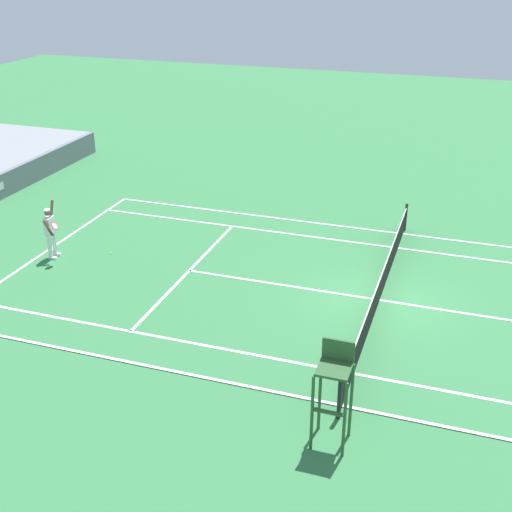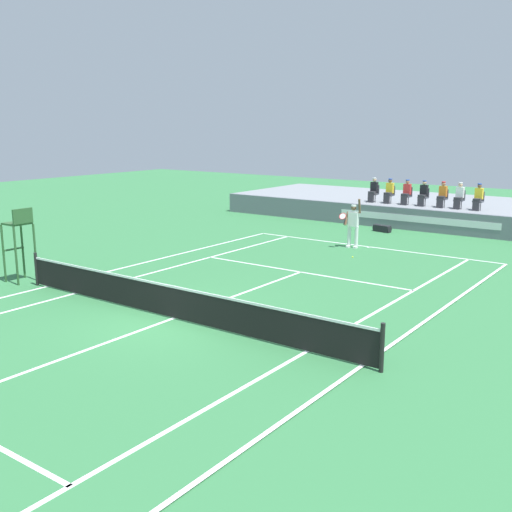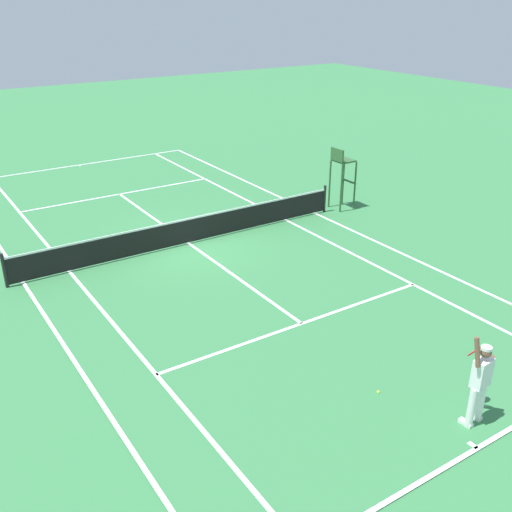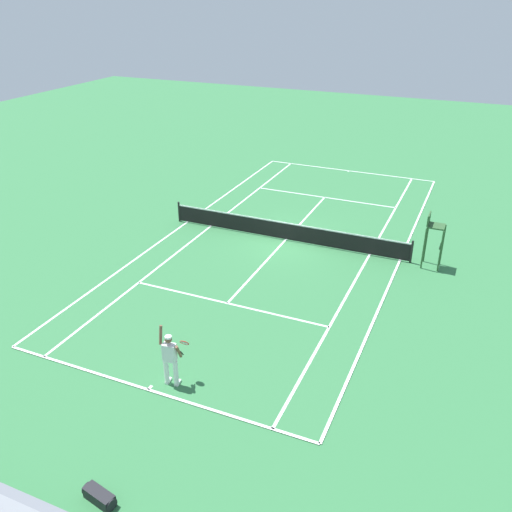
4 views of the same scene
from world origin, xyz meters
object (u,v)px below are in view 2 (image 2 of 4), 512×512
Objects in this scene: tennis_player at (353,225)px; equipment_bag at (382,229)px; spectator_seated_4 at (442,195)px; spectator_seated_5 at (459,196)px; spectator_seated_0 at (373,190)px; spectator_seated_6 at (478,197)px; tennis_ball at (353,257)px; spectator_seated_1 at (389,191)px; spectator_seated_3 at (423,194)px; umpire_chair at (19,235)px; spectator_seated_2 at (406,193)px.

tennis_player reaches higher than equipment_bag.
spectator_seated_4 is 0.83m from spectator_seated_5.
spectator_seated_0 is 1.00× the size of spectator_seated_6.
spectator_seated_6 is at bearing 76.04° from tennis_ball.
tennis_ball is (2.37, -8.61, -1.64)m from spectator_seated_1.
tennis_player is at bearing -81.61° from equipment_bag.
equipment_bag is (-1.97, -2.50, -1.52)m from spectator_seated_4.
tennis_player is (-1.32, -6.88, -0.68)m from spectator_seated_4.
tennis_ball is (-0.41, -8.61, -1.64)m from spectator_seated_4.
spectator_seated_4 is at bearing 180.00° from spectator_seated_6.
equipment_bag is at bearing 104.25° from tennis_ball.
spectator_seated_0 reaches higher than tennis_ball.
tennis_player is at bearing 117.64° from tennis_ball.
spectator_seated_3 reaches higher than tennis_player.
umpire_chair is at bearing -118.65° from tennis_player.
umpire_chair is at bearing -107.29° from spectator_seated_2.
spectator_seated_0 and spectator_seated_3 have the same top height.
spectator_seated_4 is at bearing 87.25° from tennis_ball.
spectator_seated_6 is at bearing 0.00° from spectator_seated_0.
spectator_seated_5 is at bearing 0.00° from spectator_seated_1.
spectator_seated_4 and spectator_seated_5 have the same top height.
tennis_player is (1.46, -6.88, -0.68)m from spectator_seated_1.
tennis_ball is 0.03× the size of umpire_chair.
tennis_ball is at bearing -103.96° from spectator_seated_6.
spectator_seated_0 is at bearing 110.67° from tennis_ball.
equipment_bag is at bearing 98.39° from tennis_player.
spectator_seated_3 is (0.88, 0.00, 0.00)m from spectator_seated_2.
spectator_seated_2 is at bearing 180.00° from spectator_seated_6.
equipment_bag is (-0.12, -2.50, -1.52)m from spectator_seated_2.
spectator_seated_2 is at bearing 87.18° from equipment_bag.
spectator_seated_2 is at bearing 0.00° from spectator_seated_0.
spectator_seated_4 is (1.85, 0.00, 0.00)m from spectator_seated_2.
tennis_player is 2.20× the size of equipment_bag.
spectator_seated_2 and spectator_seated_3 have the same top height.
umpire_chair is at bearing -116.90° from spectator_seated_6.
spectator_seated_1 reaches higher than equipment_bag.
umpire_chair reaches higher than spectator_seated_3.
tennis_player reaches higher than tennis_ball.
tennis_player is 30.63× the size of tennis_ball.
spectator_seated_5 is 0.90m from spectator_seated_6.
spectator_seated_2 is at bearing 94.35° from tennis_player.
equipment_bag reaches higher than tennis_ball.
equipment_bag is (-3.70, -2.50, -1.52)m from spectator_seated_6.
tennis_ball is (-2.14, -8.61, -1.64)m from spectator_seated_6.
equipment_bag is at bearing -55.81° from spectator_seated_0.
tennis_ball is at bearing -92.75° from spectator_seated_4.
spectator_seated_1 is at bearing 75.43° from umpire_chair.
spectator_seated_3 is at bearing 0.00° from spectator_seated_0.
spectator_seated_2 is at bearing 0.00° from spectator_seated_1.
spectator_seated_5 is at bearing 72.65° from tennis_player.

